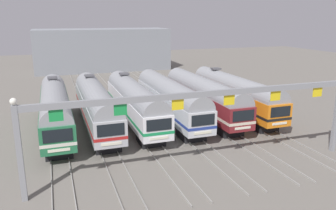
{
  "coord_description": "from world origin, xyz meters",
  "views": [
    {
      "loc": [
        -10.49,
        -35.46,
        11.79
      ],
      "look_at": [
        0.77,
        -3.13,
        2.75
      ],
      "focal_mm": 36.05,
      "sensor_mm": 36.0,
      "label": 1
    }
  ],
  "objects_px": {
    "commuter_train_silver": "(170,98)",
    "catenary_gantry": "(204,106)",
    "commuter_train_green": "(55,107)",
    "commuter_train_maroon": "(203,95)",
    "commuter_train_stainless": "(96,104)",
    "commuter_train_white": "(134,101)",
    "commuter_train_orange": "(234,93)"
  },
  "relations": [
    {
      "from": "commuter_train_maroon",
      "to": "commuter_train_white",
      "type": "bearing_deg",
      "value": 179.97
    },
    {
      "from": "commuter_train_stainless",
      "to": "catenary_gantry",
      "type": "xyz_separation_m",
      "value": [
        6.28,
        -13.5,
        2.67
      ]
    },
    {
      "from": "commuter_train_white",
      "to": "commuter_train_silver",
      "type": "xyz_separation_m",
      "value": [
        4.19,
        -0.0,
        -0.0
      ]
    },
    {
      "from": "catenary_gantry",
      "to": "commuter_train_silver",
      "type": "bearing_deg",
      "value": 81.18
    },
    {
      "from": "commuter_train_white",
      "to": "catenary_gantry",
      "type": "distance_m",
      "value": 13.92
    },
    {
      "from": "commuter_train_stainless",
      "to": "commuter_train_orange",
      "type": "bearing_deg",
      "value": 0.0
    },
    {
      "from": "commuter_train_white",
      "to": "commuter_train_orange",
      "type": "height_order",
      "value": "same"
    },
    {
      "from": "commuter_train_silver",
      "to": "catenary_gantry",
      "type": "distance_m",
      "value": 13.92
    },
    {
      "from": "commuter_train_green",
      "to": "commuter_train_maroon",
      "type": "relative_size",
      "value": 1.0
    },
    {
      "from": "commuter_train_orange",
      "to": "commuter_train_stainless",
      "type": "bearing_deg",
      "value": 180.0
    },
    {
      "from": "commuter_train_orange",
      "to": "catenary_gantry",
      "type": "xyz_separation_m",
      "value": [
        -10.47,
        -13.5,
        2.67
      ]
    },
    {
      "from": "commuter_train_white",
      "to": "commuter_train_maroon",
      "type": "xyz_separation_m",
      "value": [
        8.37,
        -0.0,
        -0.0
      ]
    },
    {
      "from": "commuter_train_green",
      "to": "commuter_train_orange",
      "type": "height_order",
      "value": "same"
    },
    {
      "from": "commuter_train_green",
      "to": "catenary_gantry",
      "type": "xyz_separation_m",
      "value": [
        10.47,
        -13.5,
        2.67
      ]
    },
    {
      "from": "commuter_train_silver",
      "to": "commuter_train_maroon",
      "type": "relative_size",
      "value": 1.0
    },
    {
      "from": "commuter_train_maroon",
      "to": "commuter_train_orange",
      "type": "distance_m",
      "value": 4.19
    },
    {
      "from": "commuter_train_green",
      "to": "commuter_train_orange",
      "type": "bearing_deg",
      "value": 0.0
    },
    {
      "from": "commuter_train_green",
      "to": "commuter_train_stainless",
      "type": "distance_m",
      "value": 4.19
    },
    {
      "from": "commuter_train_stainless",
      "to": "commuter_train_orange",
      "type": "relative_size",
      "value": 1.0
    },
    {
      "from": "commuter_train_green",
      "to": "commuter_train_white",
      "type": "bearing_deg",
      "value": 0.0
    },
    {
      "from": "commuter_train_silver",
      "to": "commuter_train_orange",
      "type": "height_order",
      "value": "commuter_train_orange"
    },
    {
      "from": "commuter_train_white",
      "to": "commuter_train_orange",
      "type": "xyz_separation_m",
      "value": [
        12.56,
        0.0,
        0.0
      ]
    },
    {
      "from": "commuter_train_stainless",
      "to": "catenary_gantry",
      "type": "bearing_deg",
      "value": -65.05
    },
    {
      "from": "commuter_train_white",
      "to": "commuter_train_orange",
      "type": "relative_size",
      "value": 1.0
    },
    {
      "from": "commuter_train_silver",
      "to": "catenary_gantry",
      "type": "height_order",
      "value": "catenary_gantry"
    },
    {
      "from": "commuter_train_silver",
      "to": "commuter_train_orange",
      "type": "xyz_separation_m",
      "value": [
        8.37,
        0.0,
        0.0
      ]
    },
    {
      "from": "commuter_train_green",
      "to": "commuter_train_stainless",
      "type": "xyz_separation_m",
      "value": [
        4.19,
        0.0,
        0.0
      ]
    },
    {
      "from": "commuter_train_maroon",
      "to": "commuter_train_stainless",
      "type": "bearing_deg",
      "value": 179.98
    },
    {
      "from": "commuter_train_green",
      "to": "catenary_gantry",
      "type": "distance_m",
      "value": 17.29
    },
    {
      "from": "commuter_train_maroon",
      "to": "catenary_gantry",
      "type": "distance_m",
      "value": 15.12
    },
    {
      "from": "commuter_train_white",
      "to": "commuter_train_silver",
      "type": "bearing_deg",
      "value": -0.06
    },
    {
      "from": "commuter_train_green",
      "to": "commuter_train_maroon",
      "type": "distance_m",
      "value": 16.75
    }
  ]
}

